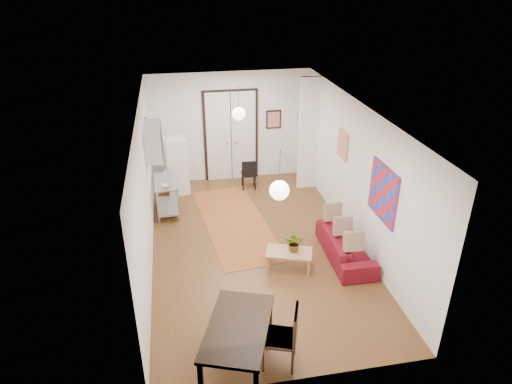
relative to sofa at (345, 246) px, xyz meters
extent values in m
plane|color=brown|center=(-1.69, 0.74, -0.26)|extent=(7.00, 7.00, 0.00)
cube|color=white|center=(-1.69, 0.74, 2.64)|extent=(4.20, 7.00, 0.02)
cube|color=white|center=(-1.69, 4.24, 1.19)|extent=(4.20, 0.02, 2.90)
cube|color=white|center=(-1.69, -2.76, 1.19)|extent=(4.20, 0.02, 2.90)
cube|color=white|center=(-3.79, 0.74, 1.19)|extent=(0.02, 7.00, 2.90)
cube|color=white|center=(0.41, 0.74, 1.19)|extent=(0.02, 7.00, 2.90)
cube|color=silver|center=(-1.69, 4.20, 0.94)|extent=(1.44, 0.06, 2.50)
cube|color=white|center=(0.16, 3.29, 1.19)|extent=(0.50, 0.10, 2.90)
cube|color=silver|center=(-3.61, 2.24, 1.64)|extent=(0.35, 1.00, 0.70)
cube|color=red|center=(0.39, -0.51, 1.39)|extent=(0.05, 1.00, 1.00)
cube|color=beige|center=(0.39, 1.54, 1.54)|extent=(0.05, 0.50, 0.60)
cube|color=red|center=(-0.54, 4.21, 1.34)|extent=(0.40, 0.03, 0.50)
cube|color=olive|center=(-3.76, 2.74, 1.69)|extent=(0.03, 0.44, 0.54)
sphere|color=white|center=(-1.69, 2.74, 1.99)|extent=(0.30, 0.30, 0.30)
cylinder|color=black|center=(-1.69, 2.74, 2.39)|extent=(0.01, 0.01, 0.50)
sphere|color=white|center=(-1.69, -1.26, 1.99)|extent=(0.30, 0.30, 0.30)
cylinder|color=black|center=(-1.69, -1.26, 2.39)|extent=(0.01, 0.01, 0.50)
cube|color=#C76931|center=(-1.97, 1.75, -0.26)|extent=(1.74, 3.73, 0.01)
imported|color=maroon|center=(0.00, 0.00, 0.00)|extent=(1.83, 0.76, 0.53)
cube|color=tan|center=(-1.20, -0.16, 0.10)|extent=(0.97, 0.73, 0.04)
cube|color=tan|center=(-1.58, -0.35, -0.09)|extent=(0.06, 0.06, 0.34)
cube|color=tan|center=(-0.81, -0.35, -0.09)|extent=(0.06, 0.06, 0.34)
cube|color=tan|center=(-1.58, 0.03, -0.09)|extent=(0.06, 0.06, 0.34)
cube|color=tan|center=(-0.81, 0.03, -0.09)|extent=(0.06, 0.06, 0.34)
imported|color=#2A5D2A|center=(-1.10, -0.16, 0.30)|extent=(0.41, 0.38, 0.37)
cube|color=#B4B7B9|center=(-3.44, 2.55, 0.53)|extent=(0.57, 1.08, 0.04)
cube|color=#B4B7B9|center=(-3.44, 2.55, -0.10)|extent=(0.52, 1.04, 0.03)
cylinder|color=#B4B7B9|center=(-3.66, 2.06, 0.13)|extent=(0.04, 0.04, 0.80)
cylinder|color=#B4B7B9|center=(-3.21, 2.06, 0.13)|extent=(0.04, 0.04, 0.80)
cylinder|color=#B4B7B9|center=(-3.66, 3.04, 0.13)|extent=(0.04, 0.04, 0.80)
cylinder|color=#B4B7B9|center=(-3.21, 3.04, 0.13)|extent=(0.04, 0.04, 0.80)
imported|color=beige|center=(-3.44, 2.25, 0.57)|extent=(0.20, 0.20, 0.05)
imported|color=#509BAF|center=(-3.44, 2.80, 0.64)|extent=(0.08, 0.08, 0.17)
cube|color=white|center=(-3.16, 3.59, 0.47)|extent=(0.58, 0.58, 1.47)
cube|color=black|center=(-2.51, -2.41, 0.51)|extent=(1.27, 1.64, 0.05)
cube|color=black|center=(-2.15, -3.08, 0.11)|extent=(0.08, 0.08, 0.75)
cube|color=black|center=(-2.87, -1.73, 0.11)|extent=(0.08, 0.08, 0.75)
cube|color=black|center=(-2.15, -1.73, 0.11)|extent=(0.08, 0.08, 0.75)
cube|color=#351F10|center=(-1.91, -2.40, 0.21)|extent=(0.60, 0.59, 0.04)
cube|color=#351F10|center=(-1.91, -2.18, 0.48)|extent=(0.19, 0.44, 0.50)
cylinder|color=#351F10|center=(-2.11, -2.60, -0.03)|extent=(0.03, 0.03, 0.48)
cylinder|color=#351F10|center=(-1.71, -2.60, -0.03)|extent=(0.03, 0.03, 0.48)
cylinder|color=#351F10|center=(-2.11, -2.19, -0.03)|extent=(0.03, 0.03, 0.48)
cylinder|color=#351F10|center=(-1.71, -2.19, -0.03)|extent=(0.03, 0.03, 0.48)
cube|color=#351F10|center=(-1.91, -2.41, 0.21)|extent=(0.60, 0.59, 0.04)
cube|color=#351F10|center=(-1.91, -2.19, 0.48)|extent=(0.19, 0.44, 0.50)
cylinder|color=#351F10|center=(-2.11, -2.61, -0.03)|extent=(0.03, 0.03, 0.48)
cylinder|color=#351F10|center=(-1.71, -2.61, -0.03)|extent=(0.03, 0.03, 0.48)
cylinder|color=#351F10|center=(-2.11, -2.20, -0.03)|extent=(0.03, 0.03, 0.48)
cylinder|color=#351F10|center=(-1.71, -2.20, -0.03)|extent=(0.03, 0.03, 0.48)
cube|color=black|center=(-1.35, 3.51, 0.13)|extent=(0.39, 0.39, 0.04)
cube|color=black|center=(-1.35, 3.67, 0.35)|extent=(0.37, 0.07, 0.40)
cylinder|color=black|center=(-1.50, 3.35, -0.07)|extent=(0.03, 0.03, 0.40)
cylinder|color=black|center=(-1.19, 3.35, -0.07)|extent=(0.03, 0.03, 0.40)
cylinder|color=black|center=(-1.50, 3.66, -0.07)|extent=(0.03, 0.03, 0.40)
cylinder|color=black|center=(-1.19, 3.66, -0.07)|extent=(0.03, 0.03, 0.40)
camera|label=1|loc=(-3.15, -7.16, 4.97)|focal=32.00mm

